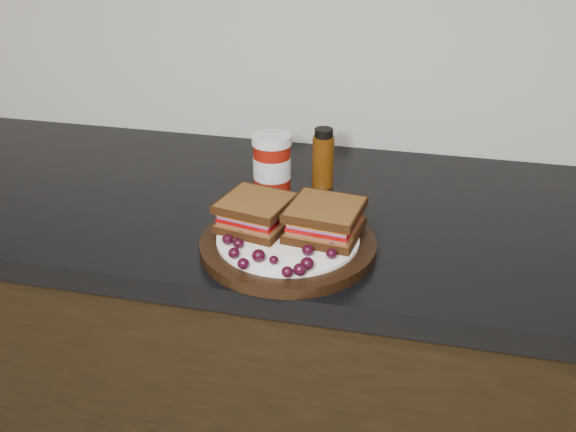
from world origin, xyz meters
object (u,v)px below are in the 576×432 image
sandwich_left (256,213)px  oil_bottle (323,158)px  plate (288,244)px  condiment_jar (272,163)px

sandwich_left → oil_bottle: (0.07, 0.23, 0.01)m
plate → oil_bottle: oil_bottle is taller
plate → oil_bottle: (0.01, 0.25, 0.05)m
plate → sandwich_left: 0.07m
plate → condiment_jar: bearing=110.9°
sandwich_left → oil_bottle: oil_bottle is taller
oil_bottle → sandwich_left: bearing=-106.3°
condiment_jar → oil_bottle: bearing=24.3°
plate → sandwich_left: sandwich_left is taller
plate → sandwich_left: bearing=160.1°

